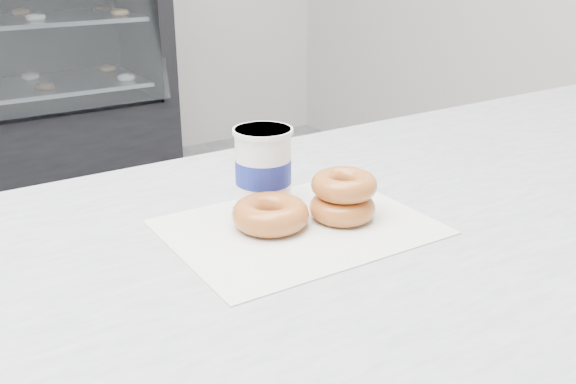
% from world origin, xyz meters
% --- Properties ---
extents(wax_paper, '(0.34, 0.26, 0.00)m').
position_xyz_m(wax_paper, '(0.36, -0.58, 0.90)').
color(wax_paper, silver).
rests_on(wax_paper, counter).
extents(donut_single, '(0.13, 0.13, 0.04)m').
position_xyz_m(donut_single, '(0.33, -0.56, 0.92)').
color(donut_single, '#B96933').
rests_on(donut_single, wax_paper).
extents(donut_stack, '(0.13, 0.13, 0.06)m').
position_xyz_m(donut_stack, '(0.43, -0.58, 0.93)').
color(donut_stack, '#B96933').
rests_on(donut_stack, wax_paper).
extents(coffee_cup, '(0.09, 0.09, 0.11)m').
position_xyz_m(coffee_cup, '(0.37, -0.48, 0.96)').
color(coffee_cup, white).
rests_on(coffee_cup, counter).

